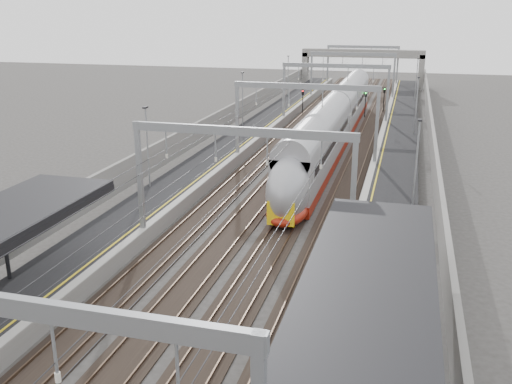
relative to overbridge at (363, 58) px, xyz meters
The scene contains 11 objects.
platform_left 55.79m from the overbridge, 98.28° to the right, with size 4.00×120.00×1.00m, color black.
platform_right 55.79m from the overbridge, 81.72° to the right, with size 4.00×120.00×1.00m, color black.
tracks 55.25m from the overbridge, 90.00° to the right, with size 11.40×140.00×0.20m.
overhead_line 48.39m from the overbridge, 90.00° to the right, with size 13.00×140.00×6.60m.
overbridge is the anchor object (origin of this frame).
wall_left 56.25m from the overbridge, 101.51° to the right, with size 0.30×120.00×3.20m, color slate.
wall_right 56.25m from the overbridge, 78.49° to the right, with size 0.30×120.00×3.20m, color slate.
train 50.38m from the overbridge, 88.29° to the right, with size 2.84×51.76×4.49m.
signal_green 31.47m from the overbridge, 99.55° to the right, with size 0.32×0.32×3.48m.
signal_red_near 30.85m from the overbridge, 84.02° to the right, with size 0.32×0.32×3.48m.
signal_red_far 26.64m from the overbridge, 78.23° to the right, with size 0.32×0.32×3.48m.
Camera 1 is at (8.83, -7.64, 13.73)m, focal length 40.00 mm.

